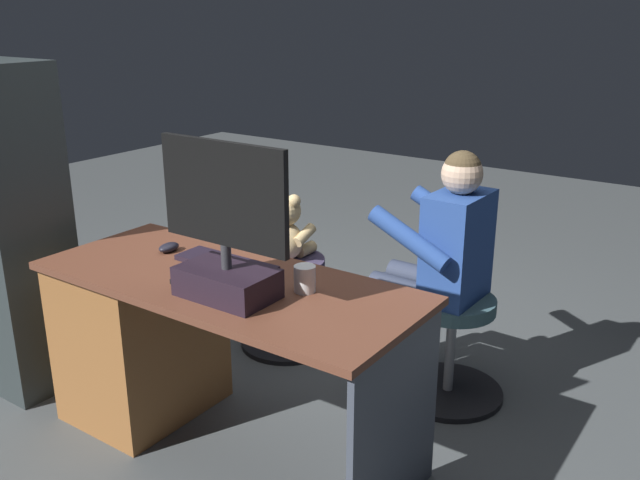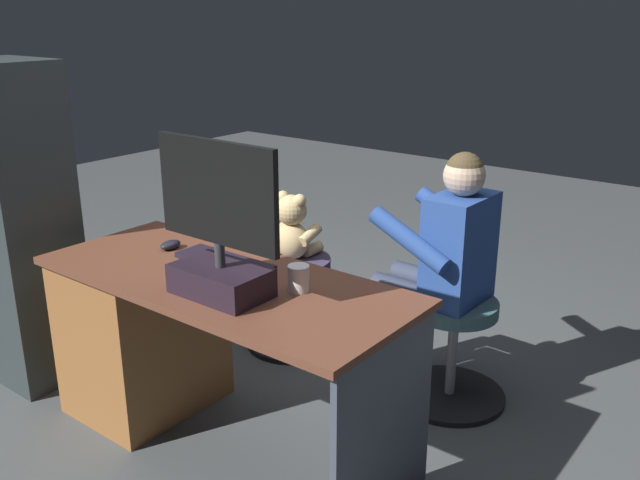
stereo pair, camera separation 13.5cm
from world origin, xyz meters
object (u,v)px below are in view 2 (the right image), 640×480
Objects in this scene: cup at (299,278)px; tv_remote at (186,274)px; desk at (160,329)px; monitor at (220,245)px; keyboard at (225,261)px; computer_mouse at (170,245)px; visitor_chair at (453,346)px; teddy_bear at (293,228)px; office_chair_teddy at (293,295)px; person at (440,256)px.

cup reaches higher than tv_remote.
monitor reaches higher than desk.
computer_mouse is (0.30, 0.01, 0.01)m from keyboard.
tv_remote is (-0.28, 0.17, -0.01)m from computer_mouse.
monitor is 1.23m from visitor_chair.
teddy_bear is (-0.04, -0.74, -0.11)m from computer_mouse.
tv_remote is 0.31× the size of office_chair_teddy.
teddy_bear is at bearing -48.98° from cup.
monitor is 1.10× the size of visitor_chair.
keyboard is 0.89m from office_chair_teddy.
desk is 0.86m from teddy_bear.
tv_remote is at bearing 105.20° from office_chair_teddy.
person is (-0.33, -0.96, -0.24)m from monitor.
computer_mouse is at bearing 39.07° from visitor_chair.
computer_mouse is at bearing 87.11° from teddy_bear.
teddy_bear reaches higher than computer_mouse.
cup reaches higher than visitor_chair.
person is (-0.80, -0.02, 0.38)m from office_chair_teddy.
computer_mouse is at bearing -89.61° from desk.
computer_mouse is 0.20× the size of visitor_chair.
computer_mouse is at bearing -31.08° from tv_remote.
visitor_chair is (-0.63, -0.74, -0.47)m from keyboard.
monitor reaches higher than person.
keyboard is 0.18m from tv_remote.
tv_remote is at bearing 84.25° from keyboard.
desk is 4.40× the size of teddy_bear.
cup is (-0.70, -0.07, 0.38)m from desk.
desk is 15.75× the size of cup.
monitor reaches higher than keyboard.
visitor_chair is at bearing -125.42° from tv_remote.
cup reaches higher than desk.
keyboard is at bearing -160.92° from desk.
computer_mouse is at bearing -1.62° from cup.
tv_remote is (0.02, 0.18, -0.00)m from keyboard.
teddy_bear is 0.96m from visitor_chair.
cup is (-0.19, -0.19, -0.13)m from monitor.
cup reaches higher than office_chair_teddy.
cup is 0.28× the size of teddy_bear.
desk is 9.95× the size of tv_remote.
office_chair_teddy and visitor_chair have the same top height.
office_chair_teddy is 0.98× the size of visitor_chair.
monitor is 3.60× the size of tv_remote.
computer_mouse is 0.86m from office_chair_teddy.
cup reaches higher than keyboard.
desk is 1.26m from visitor_chair.
teddy_bear is at bearing -90.00° from office_chair_teddy.
office_chair_teddy is 0.43× the size of person.
desk is 1.22m from person.
monitor reaches higher than teddy_bear.
tv_remote is 1.08m from person.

